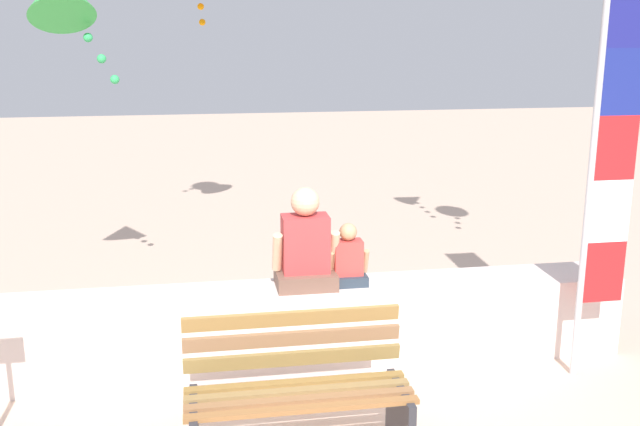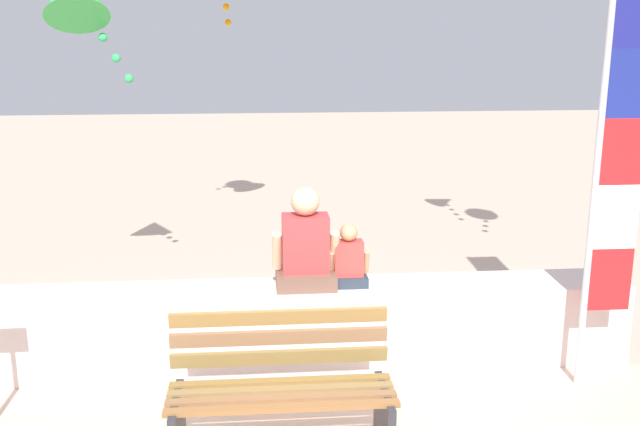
{
  "view_description": "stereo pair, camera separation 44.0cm",
  "coord_description": "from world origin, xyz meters",
  "px_view_note": "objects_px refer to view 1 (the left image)",
  "views": [
    {
      "loc": [
        -0.85,
        -4.07,
        2.63
      ],
      "look_at": [
        0.06,
        1.34,
        1.26
      ],
      "focal_mm": 41.0,
      "sensor_mm": 36.0,
      "label": 1
    },
    {
      "loc": [
        -0.42,
        -4.12,
        2.63
      ],
      "look_at": [
        0.06,
        1.34,
        1.26
      ],
      "focal_mm": 41.0,
      "sensor_mm": 36.0,
      "label": 2
    }
  ],
  "objects_px": {
    "park_bench": "(298,396)",
    "flag_banner": "(606,164)",
    "person_adult": "(305,248)",
    "person_child": "(348,260)"
  },
  "relations": [
    {
      "from": "person_adult",
      "to": "flag_banner",
      "type": "distance_m",
      "value": 2.34
    },
    {
      "from": "park_bench",
      "to": "flag_banner",
      "type": "relative_size",
      "value": 0.47
    },
    {
      "from": "park_bench",
      "to": "person_adult",
      "type": "bearing_deg",
      "value": 79.37
    },
    {
      "from": "person_child",
      "to": "person_adult",
      "type": "bearing_deg",
      "value": -179.94
    },
    {
      "from": "person_adult",
      "to": "person_child",
      "type": "relative_size",
      "value": 1.6
    },
    {
      "from": "park_bench",
      "to": "flag_banner",
      "type": "xyz_separation_m",
      "value": [
        2.41,
        0.75,
        1.28
      ]
    },
    {
      "from": "park_bench",
      "to": "person_adult",
      "type": "distance_m",
      "value": 1.44
    },
    {
      "from": "park_bench",
      "to": "flag_banner",
      "type": "bearing_deg",
      "value": 17.26
    },
    {
      "from": "park_bench",
      "to": "person_child",
      "type": "height_order",
      "value": "person_child"
    },
    {
      "from": "person_adult",
      "to": "person_child",
      "type": "xyz_separation_m",
      "value": [
        0.34,
        0.0,
        -0.12
      ]
    }
  ]
}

